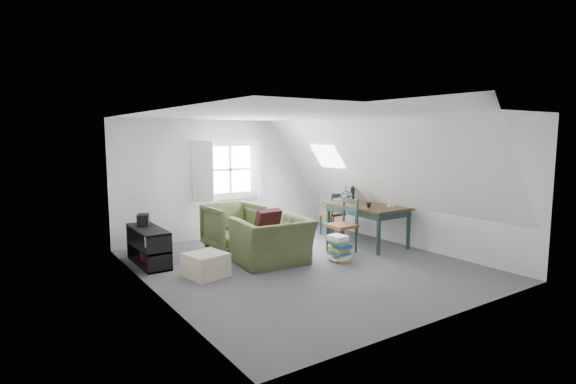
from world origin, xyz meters
TOP-DOWN VIEW (x-y plane):
  - floor at (0.00, 0.00)m, footprint 5.50×5.50m
  - ceiling at (0.00, 0.00)m, footprint 5.50×5.50m
  - wall_back at (0.00, 2.75)m, footprint 5.00×0.00m
  - wall_front at (0.00, -2.75)m, footprint 5.00×0.00m
  - wall_left at (-2.50, 0.00)m, footprint 0.00×5.50m
  - wall_right at (2.50, 0.00)m, footprint 0.00×5.50m
  - slope_left at (-1.55, 0.00)m, footprint 3.19×5.50m
  - slope_right at (1.55, 0.00)m, footprint 3.19×5.50m
  - dormer_window at (0.00, 2.68)m, footprint 1.71×0.35m
  - skylight at (1.55, 1.30)m, footprint 0.35×0.75m
  - armchair_near at (-0.40, 0.36)m, footprint 1.29×1.15m
  - armchair_far at (-0.49, 1.62)m, footprint 0.97×1.00m
  - throw_pillow at (-0.40, 0.51)m, footprint 0.47×0.29m
  - ottoman at (-1.62, 0.34)m, footprint 0.66×0.66m
  - dining_table at (1.90, 0.47)m, footprint 0.97×1.62m
  - demijohn at (1.75, 0.92)m, footprint 0.24×0.24m
  - vase_twigs at (2.00, 1.02)m, footprint 0.09×0.10m
  - cup at (1.65, 0.17)m, footprint 0.13×0.13m
  - paper_box at (2.10, 0.02)m, footprint 0.13×0.11m
  - dining_chair_far at (1.87, 1.47)m, footprint 0.44×0.44m
  - dining_chair_near at (1.14, 0.30)m, footprint 0.47×0.47m
  - media_shelf at (-2.15, 1.48)m, footprint 0.41×1.22m
  - electronics_box at (-2.15, 1.77)m, footprint 0.28×0.32m
  - magazine_stack at (0.66, -0.15)m, footprint 0.34×0.40m

SIDE VIEW (x-z plane):
  - floor at x=0.00m, z-range 0.00..0.00m
  - armchair_near at x=-0.40m, z-range -0.39..0.39m
  - armchair_far at x=-0.49m, z-range -0.44..0.44m
  - ottoman at x=-1.62m, z-range 0.00..0.37m
  - magazine_stack at x=0.66m, z-range 0.00..0.45m
  - media_shelf at x=-2.15m, z-range -0.03..0.60m
  - dining_chair_far at x=1.87m, z-range 0.02..0.97m
  - dining_chair_near at x=1.14m, z-range 0.02..1.02m
  - throw_pillow at x=-0.40m, z-range 0.46..0.93m
  - dining_table at x=1.90m, z-range 0.30..1.11m
  - electronics_box at x=-2.15m, z-range 0.61..0.82m
  - cup at x=1.65m, z-range 0.77..0.86m
  - paper_box at x=2.10m, z-range 0.81..0.85m
  - demijohn at x=1.75m, z-range 0.78..1.11m
  - vase_twigs at x=2.00m, z-range 0.62..1.32m
  - wall_back at x=0.00m, z-range -1.25..3.75m
  - wall_front at x=0.00m, z-range -1.25..3.75m
  - wall_left at x=-2.50m, z-range -1.50..4.00m
  - wall_right at x=2.50m, z-range -1.50..4.00m
  - dormer_window at x=0.00m, z-range 0.80..2.10m
  - skylight at x=1.55m, z-range 1.51..1.98m
  - slope_left at x=-1.55m, z-range -0.47..4.02m
  - slope_right at x=1.55m, z-range -0.47..4.02m
  - ceiling at x=0.00m, z-range 2.50..2.50m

